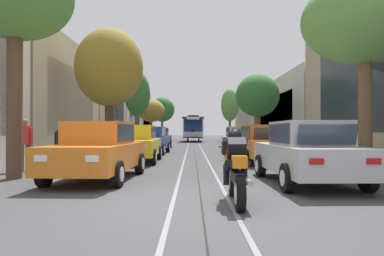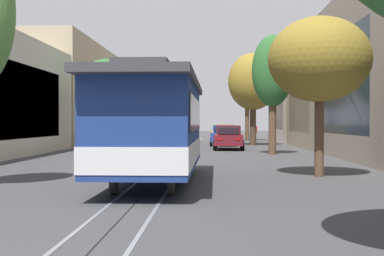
% 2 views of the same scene
% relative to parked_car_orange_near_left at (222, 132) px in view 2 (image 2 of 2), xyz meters
% --- Properties ---
extents(ground_plane, '(160.00, 160.00, 0.00)m').
position_rel_parked_car_orange_near_left_xyz_m(ground_plane, '(2.74, 21.45, -0.80)').
color(ground_plane, '#424244').
extents(trolley_track_rails, '(1.14, 69.34, 0.01)m').
position_rel_parked_car_orange_near_left_xyz_m(trolley_track_rails, '(2.74, 25.58, -0.79)').
color(trolley_track_rails, gray).
rests_on(trolley_track_rails, ground).
extents(parked_car_orange_near_left, '(2.14, 4.42, 1.58)m').
position_rel_parked_car_orange_near_left_xyz_m(parked_car_orange_near_left, '(0.00, 0.00, 0.00)').
color(parked_car_orange_near_left, orange).
rests_on(parked_car_orange_near_left, ground).
extents(parked_car_yellow_second_left, '(2.04, 4.38, 1.58)m').
position_rel_parked_car_orange_near_left_xyz_m(parked_car_yellow_second_left, '(0.16, 5.39, 0.00)').
color(parked_car_yellow_second_left, gold).
rests_on(parked_car_yellow_second_left, ground).
extents(parked_car_blue_mid_left, '(2.13, 4.42, 1.58)m').
position_rel_parked_car_orange_near_left_xyz_m(parked_car_blue_mid_left, '(0.14, 10.88, 0.00)').
color(parked_car_blue_mid_left, '#233D93').
rests_on(parked_car_blue_mid_left, ground).
extents(parked_car_maroon_fourth_left, '(2.11, 4.41, 1.58)m').
position_rel_parked_car_orange_near_left_xyz_m(parked_car_maroon_fourth_left, '(-0.06, 16.64, 0.00)').
color(parked_car_maroon_fourth_left, maroon).
rests_on(parked_car_maroon_fourth_left, ground).
extents(parked_car_silver_near_right, '(2.07, 4.39, 1.58)m').
position_rel_parked_car_orange_near_left_xyz_m(parked_car_silver_near_right, '(5.47, -0.77, 0.00)').
color(parked_car_silver_near_right, '#B7B7BC').
rests_on(parked_car_silver_near_right, ground).
extents(parked_car_orange_second_right, '(2.14, 4.42, 1.58)m').
position_rel_parked_car_orange_near_left_xyz_m(parked_car_orange_second_right, '(5.51, 4.96, 0.00)').
color(parked_car_orange_second_right, orange).
rests_on(parked_car_orange_second_right, ground).
extents(parked_car_beige_mid_right, '(2.00, 4.36, 1.58)m').
position_rel_parked_car_orange_near_left_xyz_m(parked_car_beige_mid_right, '(5.38, 10.59, 0.00)').
color(parked_car_beige_mid_right, '#C1B28E').
rests_on(parked_car_beige_mid_right, ground).
extents(street_tree_kerb_left_near, '(3.20, 3.44, 6.54)m').
position_rel_parked_car_orange_near_left_xyz_m(street_tree_kerb_left_near, '(-2.41, 0.17, 4.35)').
color(street_tree_kerb_left_near, brown).
rests_on(street_tree_kerb_left_near, ground).
extents(street_tree_kerb_left_second, '(3.85, 3.69, 7.17)m').
position_rel_parked_car_orange_near_left_xyz_m(street_tree_kerb_left_second, '(-2.16, 10.30, 4.12)').
color(street_tree_kerb_left_second, '#4C3826').
rests_on(street_tree_kerb_left_second, ground).
extents(street_tree_kerb_left_mid, '(2.29, 1.96, 6.65)m').
position_rel_parked_car_orange_near_left_xyz_m(street_tree_kerb_left_mid, '(-2.32, 21.60, 3.74)').
color(street_tree_kerb_left_mid, brown).
rests_on(street_tree_kerb_left_mid, ground).
extents(street_tree_kerb_left_fourth, '(3.34, 3.37, 5.23)m').
position_rel_parked_car_orange_near_left_xyz_m(street_tree_kerb_left_fourth, '(-2.45, 33.36, 3.02)').
color(street_tree_kerb_left_fourth, brown).
rests_on(street_tree_kerb_left_fourth, ground).
extents(street_tree_kerb_right_near, '(3.81, 3.57, 6.05)m').
position_rel_parked_car_orange_near_left_xyz_m(street_tree_kerb_right_near, '(7.84, 0.99, 3.88)').
color(street_tree_kerb_right_near, brown).
rests_on(street_tree_kerb_right_near, ground).
extents(street_tree_kerb_right_second, '(3.40, 3.60, 5.81)m').
position_rel_parked_car_orange_near_left_xyz_m(street_tree_kerb_right_second, '(7.73, 17.93, 3.29)').
color(street_tree_kerb_right_second, brown).
rests_on(street_tree_kerb_right_second, ground).
extents(cable_car_trolley, '(2.65, 9.15, 3.28)m').
position_rel_parked_car_orange_near_left_xyz_m(cable_car_trolley, '(2.74, 35.69, 0.86)').
color(cable_car_trolley, navy).
rests_on(cable_car_trolley, ground).
extents(motorcycle_with_rider, '(0.56, 1.99, 1.37)m').
position_rel_parked_car_orange_near_left_xyz_m(motorcycle_with_rider, '(3.38, -3.16, -0.15)').
color(motorcycle_with_rider, black).
rests_on(motorcycle_with_rider, ground).
extents(pedestrian_on_left_pavement, '(0.55, 0.23, 1.75)m').
position_rel_parked_car_orange_near_left_xyz_m(pedestrian_on_left_pavement, '(-2.97, 1.94, 0.19)').
color(pedestrian_on_left_pavement, '#4C4233').
rests_on(pedestrian_on_left_pavement, ground).
extents(pedestrian_on_right_pavement, '(0.55, 0.40, 1.58)m').
position_rel_parked_car_orange_near_left_xyz_m(pedestrian_on_right_pavement, '(-2.68, 4.40, 0.09)').
color(pedestrian_on_right_pavement, slate).
rests_on(pedestrian_on_right_pavement, ground).
extents(pedestrian_crossing_far, '(0.55, 0.41, 1.71)m').
position_rel_parked_car_orange_near_left_xyz_m(pedestrian_crossing_far, '(9.60, 0.86, 0.17)').
color(pedestrian_crossing_far, slate).
rests_on(pedestrian_crossing_far, ground).
extents(fire_hydrant, '(0.40, 0.22, 0.84)m').
position_rel_parked_car_orange_near_left_xyz_m(fire_hydrant, '(-1.35, 2.00, -0.38)').
color(fire_hydrant, gold).
rests_on(fire_hydrant, ground).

